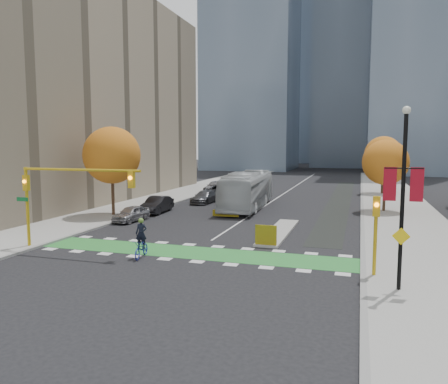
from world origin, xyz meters
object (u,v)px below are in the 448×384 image
Objects in this scene: tree_west at (112,155)px; tree_east_near at (386,162)px; banner_lamppost at (403,191)px; parked_car_c at (205,197)px; parked_car_a at (131,214)px; tree_east_far at (383,155)px; traffic_signal_east at (376,224)px; cyclist at (141,244)px; traffic_signal_west at (60,187)px; parked_car_e at (216,187)px; parked_car_d at (219,192)px; hazard_board at (266,235)px; bus at (247,190)px; parked_car_b at (157,205)px.

tree_west reaches higher than tree_east_near.
banner_lamppost is 1.73× the size of parked_car_c.
tree_west is at bearing 152.21° from parked_car_a.
tree_east_far reaches higher than traffic_signal_east.
cyclist is (-14.95, -38.50, -4.45)m from tree_east_far.
traffic_signal_west is 1.03× the size of banner_lamppost.
parked_car_c is at bearing -73.21° from parked_car_e.
parked_car_d is at bearing 90.43° from cyclist.
tree_east_far is 1.51× the size of parked_car_e.
tree_west is 1.45× the size of parked_car_d.
hazard_board is 0.20× the size of tree_east_near.
tree_west is 2.01× the size of traffic_signal_east.
hazard_board is 0.59× the size of cyclist.
parked_car_e is at bearing 118.46° from bus.
parked_car_e is (-1.07, 33.41, -3.17)m from traffic_signal_west.
cyclist is 23.77m from parked_car_c.
traffic_signal_west is 15.85m from parked_car_b.
parked_car_a is (-20.50, 12.47, -3.93)m from banner_lamppost.
parked_car_e reaches higher than parked_car_d.
bus is 9.30m from parked_car_d.
tree_east_near is 13.81m from bus.
hazard_board is 35.13m from tree_east_far.
parked_car_a is (-1.07, 10.48, -3.35)m from traffic_signal_west.
parked_car_d reaches higher than hazard_board.
traffic_signal_east is 0.73× the size of parked_car_d.
banner_lamppost is 2.07× the size of parked_car_a.
parked_car_d is at bearing 93.22° from parked_car_c.
parked_car_a is (-21.00, -12.03, -4.18)m from tree_east_near.
parked_car_e is (0.00, 17.93, 0.07)m from parked_car_b.
parked_car_d is (-18.45, 30.40, -3.83)m from banner_lamppost.
bus is (-13.40, -1.48, -2.97)m from tree_east_near.
tree_east_near reaches higher than cyclist.
tree_east_far reaches higher than parked_car_c.
traffic_signal_west reaches higher than traffic_signal_east.
tree_east_far is at bearing 58.80° from parked_car_a.
tree_east_near reaches higher than hazard_board.
traffic_signal_west is at bearing -89.02° from parked_car_c.
parked_car_e is at bearing 92.52° from cyclist.
banner_lamppost is 1.64× the size of parked_car_e.
parked_car_d is (0.98, 28.41, -3.25)m from traffic_signal_west.
parked_car_b is (-7.60, -5.55, -1.10)m from bus.
cyclist is at bearing -73.56° from parked_car_e.
tree_west is at bearing 108.02° from traffic_signal_west.
tree_east_far is (24.50, 26.00, -0.38)m from tree_west.
cyclist is at bearing -75.70° from parked_car_c.
banner_lamppost reaches higher than tree_east_near.
tree_east_far is 22.53m from parked_car_e.
traffic_signal_east is at bearing -92.97° from tree_east_far.
parked_car_a is (-21.50, -28.03, -4.56)m from tree_east_far.
tree_west is 0.96× the size of traffic_signal_west.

